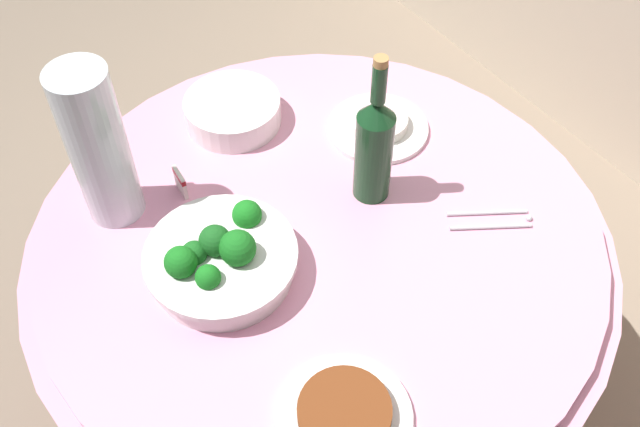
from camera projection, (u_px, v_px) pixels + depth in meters
ground_plane at (320, 401)px, 1.99m from camera, size 6.00×6.00×0.00m
buffet_table at (320, 328)px, 1.70m from camera, size 1.16×1.16×0.74m
broccoli_bowl at (221, 259)px, 1.32m from camera, size 0.28×0.28×0.12m
plate_stack at (233, 111)px, 1.60m from camera, size 0.21×0.21×0.06m
wine_bottle at (374, 146)px, 1.39m from camera, size 0.07×0.07×0.34m
decorative_fruit_vase at (101, 155)px, 1.34m from camera, size 0.11×0.11×0.34m
serving_tongs at (493, 220)px, 1.43m from camera, size 0.12×0.16×0.01m
food_plate_rice at (378, 125)px, 1.59m from camera, size 0.22×0.22×0.04m
food_plate_stir_fry at (344, 414)px, 1.16m from camera, size 0.22×0.22×0.04m
label_placard_front at (180, 181)px, 1.46m from camera, size 0.05×0.01×0.05m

